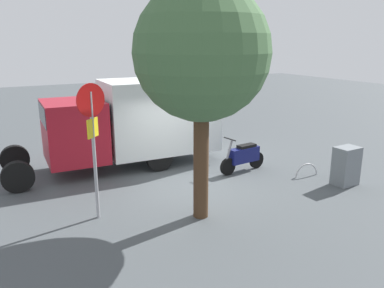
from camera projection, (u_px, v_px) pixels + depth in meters
name	position (u px, v px, depth m)	size (l,w,h in m)	color
ground_plane	(188.00, 187.00, 11.36)	(60.00, 60.00, 0.00)	#474D50
box_truck_near	(133.00, 119.00, 13.00)	(7.09, 2.49, 2.89)	black
motorcycle	(244.00, 156.00, 12.62)	(1.81, 0.56, 1.20)	black
stop_sign	(93.00, 131.00, 8.85)	(0.71, 0.33, 3.25)	#9E9EA3
street_tree	(202.00, 54.00, 8.49)	(3.06, 3.06, 5.44)	#47301E
utility_cabinet	(346.00, 166.00, 11.45)	(0.71, 0.52, 1.15)	slate
bike_rack_hoop	(306.00, 176.00, 12.28)	(0.85, 0.85, 0.05)	#B7B7BC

